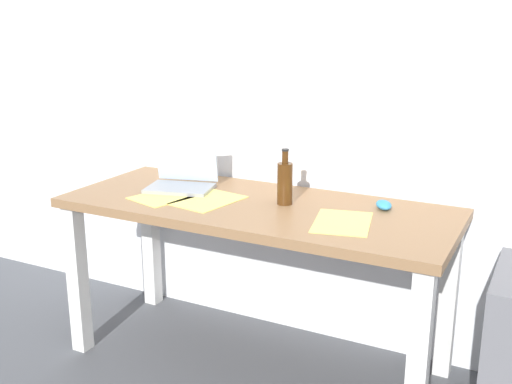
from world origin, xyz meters
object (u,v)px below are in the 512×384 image
desk (256,227)px  computer_mouse (384,205)px  beer_bottle (285,182)px  laptop_left (182,178)px

desk → computer_mouse: size_ratio=16.61×
desk → computer_mouse: (0.50, 0.17, 0.12)m
beer_bottle → computer_mouse: (0.39, 0.12, -0.08)m
desk → beer_bottle: bearing=23.4°
beer_bottle → laptop_left: bearing=178.6°
desk → laptop_left: 0.44m
desk → computer_mouse: 0.54m
laptop_left → beer_bottle: bearing=-1.4°
laptop_left → computer_mouse: laptop_left is taller
beer_bottle → computer_mouse: beer_bottle is taller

